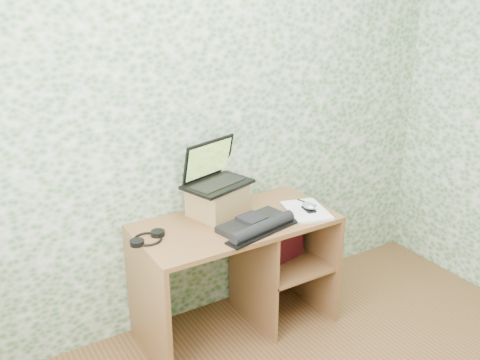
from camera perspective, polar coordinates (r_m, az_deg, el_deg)
wall_back at (r=3.26m, az=-3.29°, el=6.40°), size 3.50×0.00×3.50m
desk at (r=3.37m, az=0.45°, el=-8.04°), size 1.20×0.60×0.75m
riser at (r=3.25m, az=-2.39°, el=-2.14°), size 0.37×0.34×0.19m
laptop at (r=3.23m, az=-2.79°, el=0.64°), size 0.45×0.38×0.26m
keyboard at (r=3.09m, az=1.79°, el=-4.79°), size 0.51×0.35×0.07m
headphones at (r=3.01m, az=-9.83°, el=-6.16°), size 0.22×0.21×0.03m
notepad at (r=3.34m, az=7.08°, el=-3.25°), size 0.30×0.37×0.02m
mouse at (r=3.32m, az=7.36°, el=-2.91°), size 0.08×0.12×0.04m
pen at (r=3.43m, az=7.13°, el=-2.39°), size 0.05×0.14×0.01m
red_box at (r=3.47m, az=4.92°, el=-6.10°), size 0.26×0.13×0.30m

